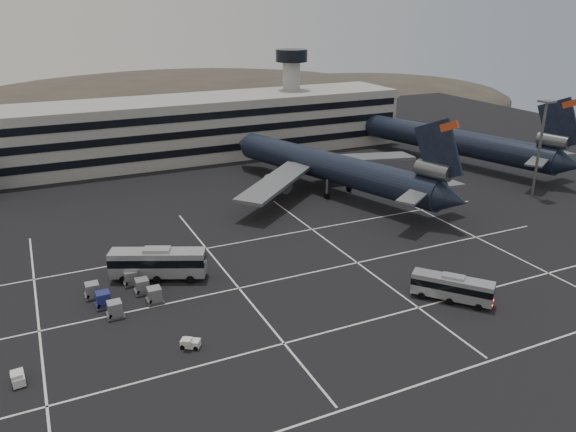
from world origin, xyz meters
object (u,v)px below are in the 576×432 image
object	(u,v)px
trijet_main	(333,167)
uld_cluster	(123,293)
tug_a	(18,378)
bus_near	(452,287)
bus_far	(158,262)

from	to	relation	value
trijet_main	uld_cluster	distance (m)	51.32
tug_a	uld_cluster	distance (m)	17.52
bus_near	uld_cluster	bearing A→B (deg)	114.43
trijet_main	uld_cluster	world-z (taller)	trijet_main
trijet_main	uld_cluster	size ratio (longest dim) A/B	5.50
bus_far	uld_cluster	size ratio (longest dim) A/B	1.24
bus_near	trijet_main	bearing A→B (deg)	40.20
bus_near	uld_cluster	xyz separation A→B (m)	(-36.79, 17.63, -0.96)
trijet_main	bus_near	bearing A→B (deg)	-117.85
trijet_main	tug_a	world-z (taller)	trijet_main
bus_near	tug_a	distance (m)	49.28
bus_far	uld_cluster	world-z (taller)	bus_far
bus_near	bus_far	distance (m)	38.07
tug_a	bus_far	bearing A→B (deg)	37.83
bus_near	tug_a	bearing A→B (deg)	134.13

